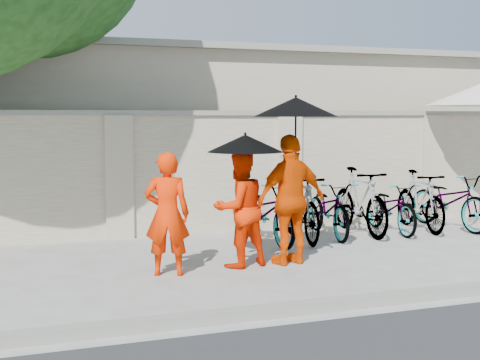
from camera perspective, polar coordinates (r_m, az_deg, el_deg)
name	(u,v)px	position (r m, az deg, el deg)	size (l,w,h in m)	color
ground	(242,276)	(8.43, 0.21, -8.18)	(80.00, 80.00, 0.00)	#ADACAA
kerb	(301,308)	(6.90, 5.19, -10.82)	(40.00, 0.16, 0.12)	gray
compound_wall	(233,173)	(11.58, -0.63, 0.59)	(20.00, 0.30, 2.00)	beige
building_behind	(219,133)	(15.46, -1.82, 4.06)	(14.00, 6.00, 3.20)	#BAAB94
monk_left	(167,214)	(8.38, -6.24, -2.90)	(0.57, 0.37, 1.55)	#FF2A00
monk_center	(240,208)	(8.80, -0.04, -2.44)	(0.76, 0.59, 1.56)	#F42800
parasol_center	(245,143)	(8.67, 0.45, 3.15)	(1.00, 1.00, 0.87)	black
monk_right	(291,200)	(8.97, 4.39, -1.67)	(1.03, 0.43, 1.75)	#F04800
parasol_right	(296,107)	(8.83, 4.79, 6.23)	(1.12, 1.12, 1.25)	black
bike_0	(266,212)	(10.46, 2.26, -2.71)	(0.66, 1.90, 1.00)	gray
bike_1	(301,207)	(10.69, 5.20, -2.29)	(0.51, 1.82, 1.09)	gray
bike_2	(329,209)	(11.11, 7.60, -2.45)	(0.62, 1.77, 0.93)	gray
bike_3	(360,201)	(11.40, 10.20, -1.80)	(0.53, 1.87, 1.12)	gray
bike_4	(391,207)	(11.70, 12.78, -2.29)	(0.58, 1.65, 0.87)	gray
bike_5	(420,201)	(12.03, 15.11, -1.71)	(0.49, 1.73, 1.04)	gray
bike_6	(450,201)	(12.35, 17.46, -1.70)	(0.66, 1.90, 1.00)	gray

